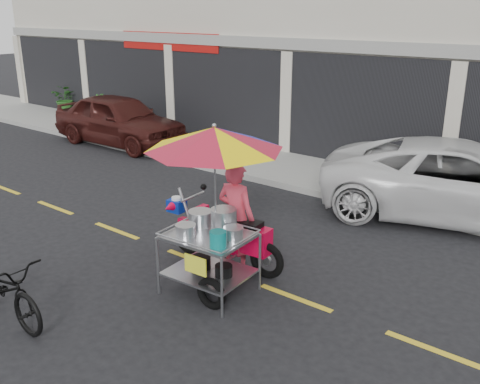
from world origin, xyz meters
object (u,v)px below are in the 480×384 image
Objects in this scene: maroon_sedan at (119,120)px; near_bicycle at (3,288)px; white_pickup at (465,182)px; food_vendor_rig at (221,183)px.

near_bicycle is (6.51, -7.38, -0.30)m from maroon_sedan.
white_pickup is at bearing -90.61° from maroon_sedan.
maroon_sedan is 9.84m from near_bicycle.
white_pickup is 5.44m from food_vendor_rig.
food_vendor_rig is (8.10, -4.77, 0.82)m from maroon_sedan.
near_bicycle is (-3.65, -7.58, -0.29)m from white_pickup.
maroon_sedan is 2.54× the size of near_bicycle.
maroon_sedan is at bearing 145.78° from food_vendor_rig.
food_vendor_rig is at bearing -31.04° from near_bicycle.
maroon_sedan is 0.82× the size of white_pickup.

